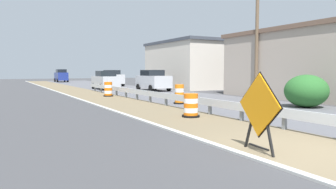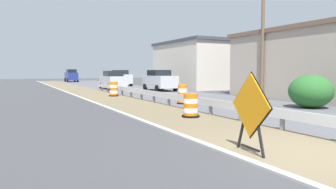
{
  "view_description": "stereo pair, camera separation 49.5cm",
  "coord_description": "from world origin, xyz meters",
  "px_view_note": "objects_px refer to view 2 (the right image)",
  "views": [
    {
      "loc": [
        -6.2,
        -5.1,
        1.92
      ],
      "look_at": [
        0.2,
        6.69,
        0.93
      ],
      "focal_mm": 33.96,
      "sensor_mm": 36.0,
      "label": 1
    },
    {
      "loc": [
        -5.76,
        -5.33,
        1.92
      ],
      "look_at": [
        0.2,
        6.69,
        0.93
      ],
      "focal_mm": 33.96,
      "sensor_mm": 36.0,
      "label": 2
    }
  ],
  "objects_px": {
    "car_trailing_near_lane": "(121,78)",
    "car_mid_far_lane": "(160,80)",
    "traffic_barrel_nearest": "(191,107)",
    "utility_pole_near": "(263,29)",
    "warning_sign_diamond": "(250,109)",
    "car_lead_near_lane": "(71,76)",
    "traffic_barrel_close": "(183,95)",
    "traffic_barrel_mid": "(114,90)",
    "car_lead_far_lane": "(113,80)"
  },
  "relations": [
    {
      "from": "car_lead_far_lane",
      "to": "car_mid_far_lane",
      "type": "xyz_separation_m",
      "value": [
        3.44,
        -4.34,
        0.04
      ]
    },
    {
      "from": "car_trailing_near_lane",
      "to": "car_lead_near_lane",
      "type": "bearing_deg",
      "value": -172.65
    },
    {
      "from": "car_mid_far_lane",
      "to": "utility_pole_near",
      "type": "xyz_separation_m",
      "value": [
        2.9,
        -10.99,
        3.86
      ]
    },
    {
      "from": "traffic_barrel_close",
      "to": "car_mid_far_lane",
      "type": "height_order",
      "value": "car_mid_far_lane"
    },
    {
      "from": "warning_sign_diamond",
      "to": "car_trailing_near_lane",
      "type": "xyz_separation_m",
      "value": [
        7.82,
        33.99,
        -0.02
      ]
    },
    {
      "from": "warning_sign_diamond",
      "to": "traffic_barrel_close",
      "type": "bearing_deg",
      "value": -104.23
    },
    {
      "from": "traffic_barrel_close",
      "to": "utility_pole_near",
      "type": "distance_m",
      "value": 8.29
    },
    {
      "from": "traffic_barrel_close",
      "to": "traffic_barrel_mid",
      "type": "relative_size",
      "value": 1.04
    },
    {
      "from": "traffic_barrel_close",
      "to": "car_lead_far_lane",
      "type": "height_order",
      "value": "car_lead_far_lane"
    },
    {
      "from": "warning_sign_diamond",
      "to": "car_trailing_near_lane",
      "type": "relative_size",
      "value": 0.47
    },
    {
      "from": "car_trailing_near_lane",
      "to": "car_lead_far_lane",
      "type": "distance_m",
      "value": 7.82
    },
    {
      "from": "car_trailing_near_lane",
      "to": "car_mid_far_lane",
      "type": "height_order",
      "value": "car_trailing_near_lane"
    },
    {
      "from": "traffic_barrel_close",
      "to": "car_lead_far_lane",
      "type": "relative_size",
      "value": 0.24
    },
    {
      "from": "car_lead_near_lane",
      "to": "car_mid_far_lane",
      "type": "distance_m",
      "value": 30.38
    },
    {
      "from": "traffic_barrel_nearest",
      "to": "car_lead_near_lane",
      "type": "distance_m",
      "value": 47.17
    },
    {
      "from": "car_lead_near_lane",
      "to": "car_lead_far_lane",
      "type": "distance_m",
      "value": 25.85
    },
    {
      "from": "traffic_barrel_close",
      "to": "car_trailing_near_lane",
      "type": "xyz_separation_m",
      "value": [
        3.8,
        23.49,
        0.5
      ]
    },
    {
      "from": "car_trailing_near_lane",
      "to": "utility_pole_near",
      "type": "distance_m",
      "value": 23.03
    },
    {
      "from": "utility_pole_near",
      "to": "traffic_barrel_close",
      "type": "bearing_deg",
      "value": -171.76
    },
    {
      "from": "traffic_barrel_mid",
      "to": "car_lead_near_lane",
      "type": "xyz_separation_m",
      "value": [
        2.67,
        34.9,
        0.61
      ]
    },
    {
      "from": "traffic_barrel_mid",
      "to": "car_lead_near_lane",
      "type": "relative_size",
      "value": 0.24
    },
    {
      "from": "traffic_barrel_mid",
      "to": "car_lead_far_lane",
      "type": "distance_m",
      "value": 9.42
    },
    {
      "from": "traffic_barrel_close",
      "to": "car_trailing_near_lane",
      "type": "relative_size",
      "value": 0.28
    },
    {
      "from": "warning_sign_diamond",
      "to": "traffic_barrel_nearest",
      "type": "bearing_deg",
      "value": -100.09
    },
    {
      "from": "car_lead_near_lane",
      "to": "utility_pole_near",
      "type": "xyz_separation_m",
      "value": [
        6.28,
        -41.18,
        3.77
      ]
    },
    {
      "from": "traffic_barrel_mid",
      "to": "car_mid_far_lane",
      "type": "xyz_separation_m",
      "value": [
        6.05,
        4.7,
        0.52
      ]
    },
    {
      "from": "traffic_barrel_mid",
      "to": "utility_pole_near",
      "type": "relative_size",
      "value": 0.12
    },
    {
      "from": "traffic_barrel_nearest",
      "to": "utility_pole_near",
      "type": "height_order",
      "value": "utility_pole_near"
    },
    {
      "from": "traffic_barrel_mid",
      "to": "car_trailing_near_lane",
      "type": "bearing_deg",
      "value": 70.4
    },
    {
      "from": "warning_sign_diamond",
      "to": "car_lead_far_lane",
      "type": "height_order",
      "value": "car_lead_far_lane"
    },
    {
      "from": "warning_sign_diamond",
      "to": "car_mid_far_lane",
      "type": "relative_size",
      "value": 0.44
    },
    {
      "from": "warning_sign_diamond",
      "to": "car_trailing_near_lane",
      "type": "height_order",
      "value": "car_trailing_near_lane"
    },
    {
      "from": "car_trailing_near_lane",
      "to": "warning_sign_diamond",
      "type": "bearing_deg",
      "value": -15.01
    },
    {
      "from": "car_lead_near_lane",
      "to": "traffic_barrel_nearest",
      "type": "bearing_deg",
      "value": 177.16
    },
    {
      "from": "traffic_barrel_close",
      "to": "car_lead_near_lane",
      "type": "xyz_separation_m",
      "value": [
        0.7,
        42.2,
        0.59
      ]
    },
    {
      "from": "warning_sign_diamond",
      "to": "traffic_barrel_nearest",
      "type": "height_order",
      "value": "warning_sign_diamond"
    },
    {
      "from": "traffic_barrel_mid",
      "to": "car_mid_far_lane",
      "type": "height_order",
      "value": "car_mid_far_lane"
    },
    {
      "from": "traffic_barrel_close",
      "to": "car_trailing_near_lane",
      "type": "distance_m",
      "value": 23.81
    },
    {
      "from": "utility_pole_near",
      "to": "traffic_barrel_nearest",
      "type": "bearing_deg",
      "value": -147.66
    },
    {
      "from": "traffic_barrel_nearest",
      "to": "traffic_barrel_close",
      "type": "bearing_deg",
      "value": 64.58
    },
    {
      "from": "warning_sign_diamond",
      "to": "car_lead_near_lane",
      "type": "xyz_separation_m",
      "value": [
        4.72,
        52.69,
        0.07
      ]
    },
    {
      "from": "traffic_barrel_nearest",
      "to": "warning_sign_diamond",
      "type": "bearing_deg",
      "value": -106.77
    },
    {
      "from": "car_mid_far_lane",
      "to": "car_trailing_near_lane",
      "type": "bearing_deg",
      "value": -178.89
    },
    {
      "from": "car_lead_near_lane",
      "to": "traffic_barrel_mid",
      "type": "bearing_deg",
      "value": 176.47
    },
    {
      "from": "car_lead_near_lane",
      "to": "car_trailing_near_lane",
      "type": "xyz_separation_m",
      "value": [
        3.1,
        -18.7,
        -0.09
      ]
    },
    {
      "from": "utility_pole_near",
      "to": "traffic_barrel_mid",
      "type": "bearing_deg",
      "value": 144.89
    },
    {
      "from": "car_mid_far_lane",
      "to": "utility_pole_near",
      "type": "distance_m",
      "value": 12.0
    },
    {
      "from": "car_lead_far_lane",
      "to": "utility_pole_near",
      "type": "relative_size",
      "value": 0.51
    },
    {
      "from": "traffic_barrel_nearest",
      "to": "car_trailing_near_lane",
      "type": "relative_size",
      "value": 0.24
    },
    {
      "from": "traffic_barrel_nearest",
      "to": "car_trailing_near_lane",
      "type": "height_order",
      "value": "car_trailing_near_lane"
    }
  ]
}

